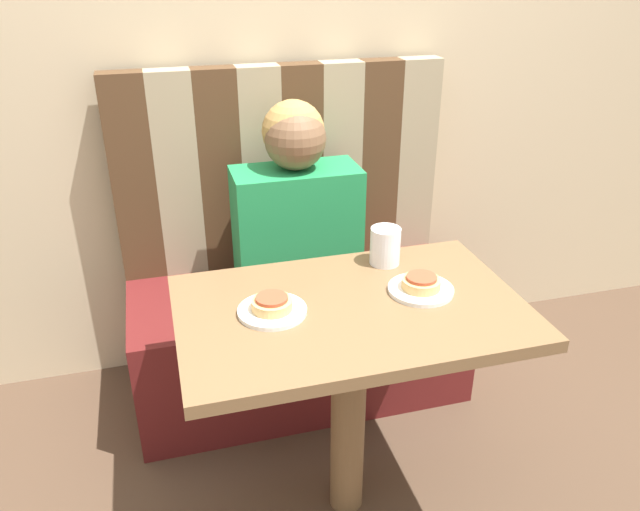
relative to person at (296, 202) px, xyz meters
name	(u,v)px	position (x,y,z in m)	size (l,w,h in m)	color
ground_plane	(346,501)	(0.00, -0.61, -0.77)	(12.00, 12.00, 0.00)	#4C3828
wall_back	(272,28)	(0.00, 0.33, 0.53)	(7.00, 0.05, 2.60)	#C6B28E
booth_seat	(299,336)	(0.00, 0.00, -0.55)	(1.21, 0.55, 0.45)	#5B1919
booth_backrest	(281,167)	(0.00, 0.23, 0.05)	(1.21, 0.08, 0.74)	#4C331E
dining_table	(350,341)	(0.00, -0.61, -0.17)	(0.91, 0.59, 0.71)	brown
person	(296,202)	(0.00, 0.00, 0.00)	(0.43, 0.23, 0.66)	#1E8447
plate_left	(272,311)	(-0.21, -0.59, -0.05)	(0.18, 0.18, 0.01)	white
plate_right	(421,290)	(0.21, -0.59, -0.05)	(0.18, 0.18, 0.01)	white
pizza_left	(272,303)	(-0.21, -0.59, -0.03)	(0.11, 0.11, 0.04)	tan
pizza_right	(421,282)	(0.21, -0.59, -0.03)	(0.11, 0.11, 0.04)	tan
drinking_cup	(385,246)	(0.17, -0.41, 0.00)	(0.09, 0.09, 0.11)	silver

